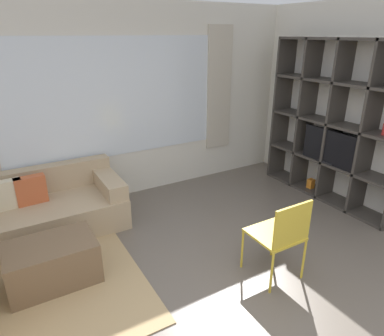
{
  "coord_description": "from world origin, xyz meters",
  "views": [
    {
      "loc": [
        -1.43,
        -1.38,
        2.29
      ],
      "look_at": [
        0.39,
        1.75,
        0.85
      ],
      "focal_mm": 32.0,
      "sensor_mm": 36.0,
      "label": 1
    }
  ],
  "objects_px": {
    "shelving_unit": "(337,124)",
    "ottoman": "(53,263)",
    "couch_main": "(45,210)",
    "folding_chair": "(281,233)"
  },
  "relations": [
    {
      "from": "shelving_unit",
      "to": "ottoman",
      "type": "xyz_separation_m",
      "value": [
        -3.86,
        0.04,
        -0.88
      ]
    },
    {
      "from": "couch_main",
      "to": "folding_chair",
      "type": "xyz_separation_m",
      "value": [
        1.83,
        -2.1,
        0.24
      ]
    },
    {
      "from": "couch_main",
      "to": "ottoman",
      "type": "xyz_separation_m",
      "value": [
        -0.09,
        -1.04,
        -0.06
      ]
    },
    {
      "from": "shelving_unit",
      "to": "ottoman",
      "type": "height_order",
      "value": "shelving_unit"
    },
    {
      "from": "couch_main",
      "to": "shelving_unit",
      "type": "bearing_deg",
      "value": -16.09
    },
    {
      "from": "folding_chair",
      "to": "ottoman",
      "type": "bearing_deg",
      "value": -28.81
    },
    {
      "from": "shelving_unit",
      "to": "couch_main",
      "type": "xyz_separation_m",
      "value": [
        -3.77,
        1.09,
        -0.82
      ]
    },
    {
      "from": "couch_main",
      "to": "ottoman",
      "type": "bearing_deg",
      "value": -95.1
    },
    {
      "from": "ottoman",
      "to": "folding_chair",
      "type": "bearing_deg",
      "value": -28.81
    },
    {
      "from": "shelving_unit",
      "to": "couch_main",
      "type": "bearing_deg",
      "value": 163.91
    }
  ]
}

